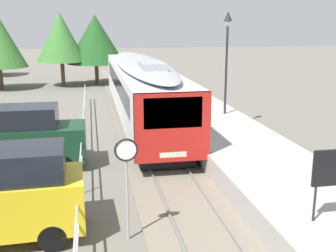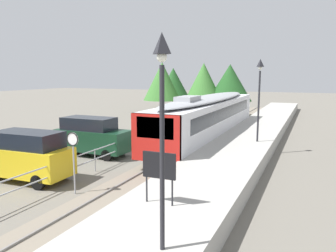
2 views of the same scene
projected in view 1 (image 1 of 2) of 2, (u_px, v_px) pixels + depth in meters
The scene contains 11 objects.
ground_plane at pixel (90, 125), 23.42m from camera, with size 160.00×160.00×0.00m, color #6B665B.
track_rails at pixel (142, 122), 23.95m from camera, with size 3.20×60.00×0.14m.
commuter_train at pixel (141, 85), 23.83m from camera, with size 2.82×19.58×3.74m.
station_platform at pixel (196, 113), 24.44m from camera, with size 3.90×60.00×0.90m, color #A8A59E.
platform_lamp_mid_platform at pixel (227, 44), 21.22m from camera, with size 0.34×0.34×5.35m.
platform_notice_board at pixel (336, 170), 9.78m from camera, with size 1.20×0.08×1.80m.
speed_limit_sign at pixel (126, 164), 10.39m from camera, with size 0.61×0.10×2.81m.
carpark_fence at pixel (80, 169), 13.61m from camera, with size 0.06×36.06×1.25m.
parked_van_dark_green at pixel (20, 137), 15.98m from camera, with size 4.91×1.98×2.51m.
tree_behind_carpark at pixel (61, 37), 37.12m from camera, with size 4.45×4.45×6.69m.
tree_distant_left at pixel (95, 39), 38.56m from camera, with size 5.46×5.46×6.52m.
Camera 1 is at (-2.81, -1.19, 5.56)m, focal length 43.67 mm.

